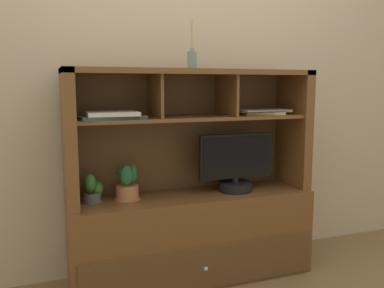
{
  "coord_description": "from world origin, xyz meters",
  "views": [
    {
      "loc": [
        -0.83,
        -2.23,
        1.17
      ],
      "look_at": [
        0.0,
        0.0,
        0.82
      ],
      "focal_mm": 38.1,
      "sensor_mm": 36.0,
      "label": 1
    }
  ],
  "objects_px": {
    "magazine_stack_left": "(112,115)",
    "potted_fern": "(92,189)",
    "magazine_stack_centre": "(261,111)",
    "diffuser_bottle": "(192,60)",
    "media_console": "(192,213)",
    "tv_monitor": "(236,167)",
    "potted_orchid": "(127,186)"
  },
  "relations": [
    {
      "from": "diffuser_bottle",
      "to": "tv_monitor",
      "type": "bearing_deg",
      "value": -6.33
    },
    {
      "from": "potted_orchid",
      "to": "diffuser_bottle",
      "type": "xyz_separation_m",
      "value": [
        0.39,
        -0.02,
        0.71
      ]
    },
    {
      "from": "tv_monitor",
      "to": "potted_fern",
      "type": "distance_m",
      "value": 0.86
    },
    {
      "from": "potted_orchid",
      "to": "magazine_stack_centre",
      "type": "bearing_deg",
      "value": -1.91
    },
    {
      "from": "magazine_stack_left",
      "to": "tv_monitor",
      "type": "bearing_deg",
      "value": 1.77
    },
    {
      "from": "potted_orchid",
      "to": "magazine_stack_centre",
      "type": "height_order",
      "value": "magazine_stack_centre"
    },
    {
      "from": "potted_fern",
      "to": "magazine_stack_centre",
      "type": "relative_size",
      "value": 0.46
    },
    {
      "from": "tv_monitor",
      "to": "magazine_stack_centre",
      "type": "xyz_separation_m",
      "value": [
        0.18,
        0.02,
        0.33
      ]
    },
    {
      "from": "potted_orchid",
      "to": "magazine_stack_left",
      "type": "bearing_deg",
      "value": -141.47
    },
    {
      "from": "media_console",
      "to": "tv_monitor",
      "type": "distance_m",
      "value": 0.39
    },
    {
      "from": "potted_fern",
      "to": "magazine_stack_left",
      "type": "bearing_deg",
      "value": -35.5
    },
    {
      "from": "media_console",
      "to": "tv_monitor",
      "type": "height_order",
      "value": "media_console"
    },
    {
      "from": "media_console",
      "to": "magazine_stack_centre",
      "type": "relative_size",
      "value": 3.89
    },
    {
      "from": "tv_monitor",
      "to": "magazine_stack_left",
      "type": "relative_size",
      "value": 1.33
    },
    {
      "from": "tv_monitor",
      "to": "potted_orchid",
      "type": "bearing_deg",
      "value": 175.93
    },
    {
      "from": "magazine_stack_left",
      "to": "diffuser_bottle",
      "type": "xyz_separation_m",
      "value": [
        0.48,
        0.05,
        0.3
      ]
    },
    {
      "from": "tv_monitor",
      "to": "media_console",
      "type": "bearing_deg",
      "value": 173.3
    },
    {
      "from": "media_console",
      "to": "diffuser_bottle",
      "type": "bearing_deg",
      "value": -90.0
    },
    {
      "from": "potted_fern",
      "to": "magazine_stack_left",
      "type": "distance_m",
      "value": 0.43
    },
    {
      "from": "tv_monitor",
      "to": "diffuser_bottle",
      "type": "bearing_deg",
      "value": 173.67
    },
    {
      "from": "media_console",
      "to": "diffuser_bottle",
      "type": "xyz_separation_m",
      "value": [
        0.0,
        -0.0,
        0.91
      ]
    },
    {
      "from": "magazine_stack_centre",
      "to": "diffuser_bottle",
      "type": "height_order",
      "value": "diffuser_bottle"
    },
    {
      "from": "potted_fern",
      "to": "diffuser_bottle",
      "type": "xyz_separation_m",
      "value": [
        0.58,
        -0.02,
        0.72
      ]
    },
    {
      "from": "potted_orchid",
      "to": "magazine_stack_left",
      "type": "height_order",
      "value": "magazine_stack_left"
    },
    {
      "from": "potted_orchid",
      "to": "magazine_stack_centre",
      "type": "xyz_separation_m",
      "value": [
        0.84,
        -0.03,
        0.41
      ]
    },
    {
      "from": "magazine_stack_left",
      "to": "potted_fern",
      "type": "bearing_deg",
      "value": 144.5
    },
    {
      "from": "tv_monitor",
      "to": "potted_orchid",
      "type": "xyz_separation_m",
      "value": [
        -0.66,
        0.05,
        -0.07
      ]
    },
    {
      "from": "potted_orchid",
      "to": "diffuser_bottle",
      "type": "height_order",
      "value": "diffuser_bottle"
    },
    {
      "from": "media_console",
      "to": "potted_fern",
      "type": "height_order",
      "value": "media_console"
    },
    {
      "from": "potted_fern",
      "to": "magazine_stack_left",
      "type": "height_order",
      "value": "magazine_stack_left"
    },
    {
      "from": "potted_orchid",
      "to": "media_console",
      "type": "bearing_deg",
      "value": -2.18
    },
    {
      "from": "magazine_stack_centre",
      "to": "media_console",
      "type": "bearing_deg",
      "value": 178.33
    }
  ]
}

